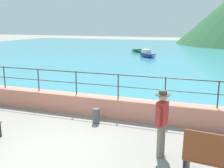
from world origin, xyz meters
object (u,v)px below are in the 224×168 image
at_px(person_walking, 162,120).
at_px(boat_0, 140,50).
at_px(boat_2, 147,54).
at_px(bollard, 96,116).

xyz_separation_m(person_walking, boat_0, (-6.58, 24.33, -0.72)).
bearing_deg(boat_0, boat_2, -67.94).
bearing_deg(boat_2, bollard, -82.91).
height_order(person_walking, boat_2, person_walking).
relative_size(boat_0, boat_2, 1.02).
relative_size(person_walking, boat_2, 0.75).
relative_size(bollard, boat_0, 0.22).
bearing_deg(bollard, person_walking, -32.84).
xyz_separation_m(bollard, boat_2, (-2.27, 18.21, 0.07)).
distance_m(boat_0, boat_2, 4.87).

